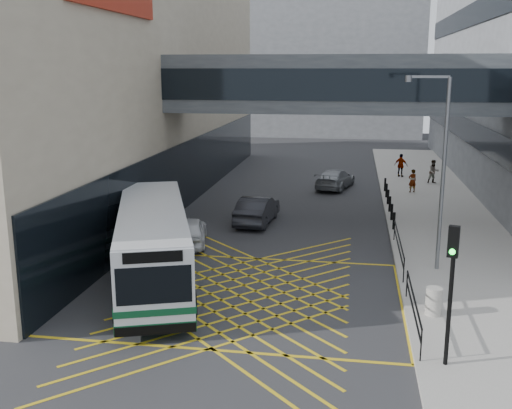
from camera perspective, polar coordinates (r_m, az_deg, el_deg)
The scene contains 18 objects.
ground at distance 22.68m, azimuth -1.66°, elevation -8.66°, with size 120.00×120.00×0.00m, color #333335.
building_whsmith at distance 42.82m, azimuth -22.12°, elevation 11.51°, with size 24.17×42.00×16.00m.
building_far at distance 80.94m, azimuth 5.18°, elevation 13.30°, with size 28.00×16.00×18.00m, color slate.
skybridge at distance 32.74m, azimuth 7.62°, elevation 11.32°, with size 20.00×4.10×3.00m.
pavement at distance 36.98m, azimuth 16.76°, elevation -0.57°, with size 6.00×54.00×0.16m, color #ACA69E.
box_junction at distance 22.68m, azimuth -1.66°, elevation -8.65°, with size 12.00×9.00×0.01m.
bus at distance 23.81m, azimuth -9.80°, elevation -3.59°, with size 6.01×11.19×3.08m.
car_white at distance 28.95m, azimuth -6.40°, elevation -2.49°, with size 1.79×4.37×1.39m, color white.
car_dark at distance 32.71m, azimuth 0.11°, elevation -0.50°, with size 1.90×4.85×1.52m, color black.
car_silver at distance 42.61m, azimuth 7.54°, elevation 2.50°, with size 1.98×4.70×1.46m, color gray.
traffic_light at distance 17.15m, azimuth 18.11°, elevation -6.48°, with size 0.32×0.49×4.09m.
street_lamp at distance 25.14m, azimuth 17.07°, elevation 3.90°, with size 1.79×0.29×7.88m.
litter_bin at distance 21.31m, azimuth 16.57°, elevation -8.83°, with size 0.55×0.55×0.95m, color #ADA89E.
kerb_railings at distance 23.78m, azimuth 13.96°, elevation -5.76°, with size 0.05×12.54×1.00m.
bollards at distance 36.60m, azimuth 12.55°, elevation 0.39°, with size 0.14×10.14×0.90m.
pedestrian_a at distance 41.49m, azimuth 14.67°, elevation 2.19°, with size 0.62×0.44×1.55m, color gray.
pedestrian_b at distance 45.19m, azimuth 16.55°, elevation 3.01°, with size 0.83×0.48×1.69m, color gray.
pedestrian_c at distance 47.20m, azimuth 13.64°, elevation 3.64°, with size 1.04×0.50×1.77m, color gray.
Camera 1 is at (4.06, -20.71, 8.32)m, focal length 42.00 mm.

